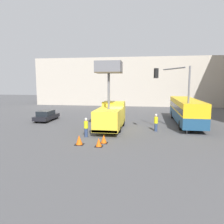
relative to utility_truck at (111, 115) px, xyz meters
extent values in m
plane|color=#4C4C4F|center=(0.93, 0.28, -1.63)|extent=(120.00, 120.00, 0.00)
cube|color=#BCB2A3|center=(0.93, 28.68, 3.54)|extent=(44.00, 10.00, 10.34)
cube|color=yellow|center=(0.00, 2.28, 0.01)|extent=(2.45, 2.06, 2.40)
cube|color=yellow|center=(0.00, -1.15, -0.22)|extent=(2.45, 4.80, 1.95)
cube|color=red|center=(0.00, -3.50, -1.04)|extent=(2.40, 0.10, 0.24)
cylinder|color=black|center=(-1.08, 2.28, -1.14)|extent=(0.30, 0.98, 0.98)
cylinder|color=black|center=(1.08, 2.28, -1.14)|extent=(0.30, 0.98, 0.98)
cylinder|color=black|center=(-1.08, -1.15, -1.14)|extent=(0.30, 0.98, 0.98)
cylinder|color=black|center=(1.08, -1.15, -1.14)|extent=(0.30, 0.98, 0.98)
cylinder|color=slate|center=(0.00, -1.15, 2.54)|extent=(0.24, 0.24, 3.57)
cube|color=brown|center=(0.00, -1.15, 4.38)|extent=(2.54, 1.86, 0.10)
cube|color=slate|center=(-1.23, -1.15, 4.95)|extent=(0.08, 1.86, 1.05)
cube|color=slate|center=(1.23, -1.15, 4.95)|extent=(0.08, 1.86, 1.05)
cube|color=slate|center=(0.00, -0.26, 4.95)|extent=(2.54, 0.08, 1.05)
cube|color=slate|center=(0.00, -2.04, 4.95)|extent=(2.54, 0.08, 1.05)
cube|color=navy|center=(8.51, 4.96, -0.61)|extent=(2.53, 12.23, 1.16)
cube|color=yellow|center=(8.51, 4.96, 0.68)|extent=(2.53, 12.23, 1.41)
cube|color=black|center=(8.51, 4.96, 0.46)|extent=(2.55, 11.74, 0.62)
cylinder|color=black|center=(7.40, 8.75, -1.11)|extent=(0.30, 1.06, 1.06)
cylinder|color=black|center=(9.63, 8.75, -1.11)|extent=(0.30, 1.06, 1.06)
cylinder|color=black|center=(7.40, 1.17, -1.11)|extent=(0.30, 1.06, 1.06)
cylinder|color=black|center=(9.63, 1.17, -1.11)|extent=(0.30, 1.06, 1.06)
cylinder|color=slate|center=(7.81, -0.39, 1.68)|extent=(0.18, 0.18, 6.64)
cylinder|color=slate|center=(6.19, -1.19, 4.70)|extent=(1.70, 3.30, 0.13)
cube|color=black|center=(4.57, -1.98, 4.25)|extent=(0.43, 0.43, 0.90)
sphere|color=red|center=(4.57, -1.98, 4.50)|extent=(0.20, 0.20, 0.20)
cylinder|color=navy|center=(-1.76, -3.39, -1.22)|extent=(0.32, 0.32, 0.82)
cylinder|color=yellow|center=(-1.76, -3.39, -0.48)|extent=(0.38, 0.38, 0.65)
sphere|color=tan|center=(-1.76, -3.39, -0.05)|extent=(0.22, 0.22, 0.22)
sphere|color=white|center=(-1.76, -3.39, 0.05)|extent=(0.23, 0.23, 0.23)
cylinder|color=navy|center=(4.76, 0.06, -1.21)|extent=(0.32, 0.32, 0.84)
cylinder|color=yellow|center=(4.76, 0.06, -0.46)|extent=(0.38, 0.38, 0.66)
sphere|color=tan|center=(4.76, 0.06, -0.02)|extent=(0.23, 0.23, 0.23)
sphere|color=white|center=(4.76, 0.06, 0.08)|extent=(0.24, 0.24, 0.24)
cube|color=black|center=(0.29, -5.23, -1.62)|extent=(0.63, 0.63, 0.03)
cone|color=#F25B0F|center=(0.29, -5.23, -1.27)|extent=(0.51, 0.51, 0.72)
cube|color=black|center=(-1.61, -6.00, -1.62)|extent=(0.70, 0.70, 0.03)
cone|color=#F25B0F|center=(-1.61, -6.00, -1.24)|extent=(0.56, 0.56, 0.80)
cube|color=black|center=(0.09, -6.27, -1.62)|extent=(0.61, 0.61, 0.03)
cone|color=#F25B0F|center=(0.09, -6.27, -1.29)|extent=(0.49, 0.49, 0.69)
cube|color=black|center=(-9.31, 4.15, -1.11)|extent=(1.81, 4.41, 0.50)
cube|color=black|center=(-9.31, 3.93, -0.55)|extent=(1.59, 2.42, 0.63)
cylinder|color=black|center=(-10.10, 5.52, -1.31)|extent=(0.22, 0.64, 0.64)
cylinder|color=black|center=(-8.53, 5.52, -1.31)|extent=(0.22, 0.64, 0.64)
cylinder|color=black|center=(-10.10, 2.78, -1.31)|extent=(0.22, 0.64, 0.64)
cylinder|color=black|center=(-8.53, 2.78, -1.31)|extent=(0.22, 0.64, 0.64)
camera|label=1|loc=(3.81, -22.67, 3.41)|focal=35.00mm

